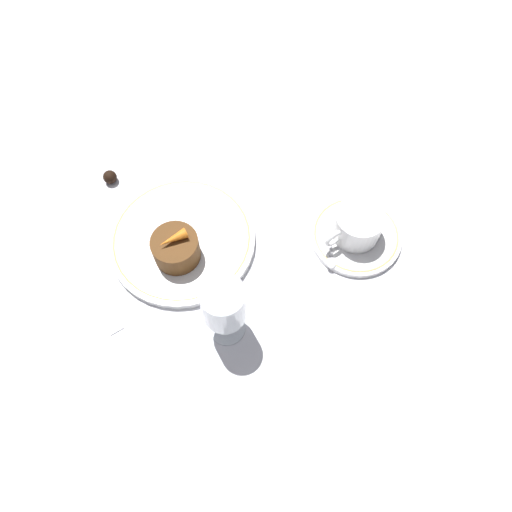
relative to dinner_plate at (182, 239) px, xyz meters
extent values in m
plane|color=white|center=(0.01, 0.06, -0.01)|extent=(3.00, 3.00, 0.00)
cylinder|color=white|center=(0.00, 0.00, 0.00)|extent=(0.24, 0.24, 0.01)
torus|color=tan|center=(0.00, 0.00, 0.00)|extent=(0.23, 0.23, 0.00)
cylinder|color=white|center=(-0.24, 0.15, 0.00)|extent=(0.15, 0.15, 0.01)
torus|color=tan|center=(-0.24, 0.15, 0.00)|extent=(0.14, 0.14, 0.00)
cylinder|color=white|center=(-0.24, 0.15, 0.03)|extent=(0.08, 0.08, 0.05)
cylinder|color=#331E0F|center=(-0.24, 0.15, 0.03)|extent=(0.07, 0.07, 0.04)
torus|color=white|center=(-0.20, 0.15, 0.03)|extent=(0.04, 0.01, 0.04)
cube|color=silver|center=(-0.21, 0.13, 0.00)|extent=(0.05, 0.07, 0.00)
ellipsoid|color=silver|center=(-0.18, 0.17, 0.00)|extent=(0.03, 0.03, 0.00)
cylinder|color=silver|center=(0.02, 0.17, -0.01)|extent=(0.06, 0.06, 0.01)
cylinder|color=silver|center=(0.02, 0.17, 0.03)|extent=(0.01, 0.01, 0.06)
cylinder|color=silver|center=(0.02, 0.17, 0.09)|extent=(0.06, 0.06, 0.07)
cylinder|color=#5B0F1E|center=(0.02, 0.17, 0.08)|extent=(0.05, 0.05, 0.04)
cube|color=silver|center=(0.16, -0.03, -0.01)|extent=(0.01, 0.13, 0.01)
cube|color=silver|center=(0.16, 0.06, -0.01)|extent=(0.02, 0.05, 0.01)
cylinder|color=#563314|center=(0.02, 0.03, 0.03)|extent=(0.07, 0.07, 0.05)
cone|color=orange|center=(0.02, 0.03, 0.06)|extent=(0.05, 0.02, 0.02)
sphere|color=black|center=(0.04, -0.18, 0.00)|extent=(0.02, 0.02, 0.02)
camera|label=1|loc=(0.12, 0.40, 0.72)|focal=35.00mm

